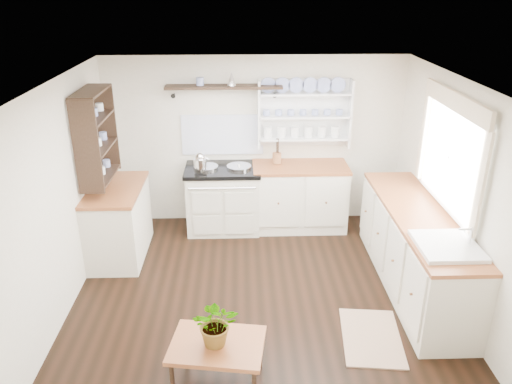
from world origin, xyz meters
TOP-DOWN VIEW (x-y plane):
  - floor at (0.00, 0.00)m, footprint 4.00×3.80m
  - wall_back at (0.00, 1.90)m, footprint 4.00×0.02m
  - wall_right at (2.00, 0.00)m, footprint 0.02×3.80m
  - wall_left at (-2.00, 0.00)m, footprint 0.02×3.80m
  - ceiling at (0.00, 0.00)m, footprint 4.00×3.80m
  - window at (1.95, 0.15)m, footprint 0.08×1.55m
  - aga_cooker at (-0.44, 1.57)m, footprint 0.99×0.69m
  - back_cabinets at (0.60, 1.60)m, footprint 1.27×0.63m
  - right_cabinets at (1.70, 0.10)m, footprint 0.62×2.43m
  - belfast_sink at (1.70, -0.65)m, footprint 0.55×0.60m
  - left_cabinets at (-1.70, 0.90)m, footprint 0.62×1.13m
  - plate_rack at (0.65, 1.86)m, footprint 1.20×0.22m
  - high_shelf at (-0.40, 1.78)m, footprint 1.50×0.29m
  - left_shelving at (-1.84, 0.90)m, footprint 0.28×0.80m
  - kettle at (-0.72, 1.45)m, footprint 0.17×0.17m
  - utensil_crock at (0.29, 1.68)m, footprint 0.12×0.12m
  - center_table at (-0.41, -1.32)m, footprint 0.84×0.65m
  - potted_plant at (-0.41, -1.32)m, footprint 0.37×0.33m
  - floor_rug at (1.04, -0.79)m, footprint 0.64×0.90m

SIDE VIEW (x-z plane):
  - floor at x=0.00m, z-range -0.01..0.01m
  - floor_rug at x=1.04m, z-range 0.00..0.02m
  - center_table at x=-0.41m, z-range 0.16..0.58m
  - aga_cooker at x=-0.44m, z-range -0.01..0.91m
  - right_cabinets at x=1.70m, z-range 0.01..0.91m
  - left_cabinets at x=-1.70m, z-range 0.01..0.91m
  - back_cabinets at x=0.60m, z-range 0.01..0.91m
  - potted_plant at x=-0.41m, z-range 0.42..0.82m
  - belfast_sink at x=1.70m, z-range 0.58..1.03m
  - utensil_crock at x=0.29m, z-range 0.91..1.05m
  - kettle at x=-0.72m, z-range 0.93..1.14m
  - wall_back at x=0.00m, z-range 0.00..2.30m
  - wall_right at x=2.00m, z-range 0.00..2.30m
  - wall_left at x=-2.00m, z-range 0.00..2.30m
  - left_shelving at x=-1.84m, z-range 1.02..2.08m
  - plate_rack at x=0.65m, z-range 1.11..2.01m
  - window at x=1.95m, z-range 0.95..2.17m
  - high_shelf at x=-0.40m, z-range 1.83..1.99m
  - ceiling at x=0.00m, z-range 2.29..2.30m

